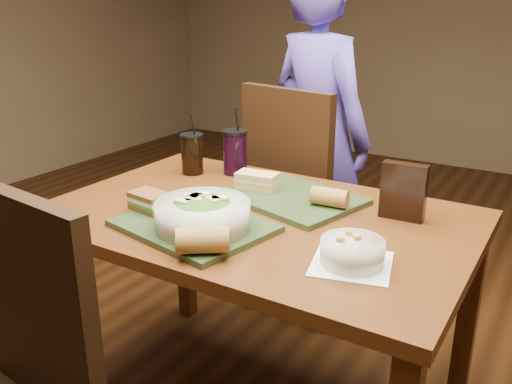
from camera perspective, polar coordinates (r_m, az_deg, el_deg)
dining_table at (r=1.71m, az=0.00°, el=-5.06°), size 1.30×0.85×0.75m
chair_far at (r=2.38m, az=4.30°, el=0.01°), size 0.54×0.54×1.05m
diner at (r=2.56m, az=6.65°, el=5.83°), size 0.66×0.54×1.55m
tray_near at (r=1.57m, az=-6.58°, el=-3.55°), size 0.47×0.39×0.02m
tray_far at (r=1.79m, az=3.80°, el=-0.61°), size 0.49×0.42×0.02m
salad_bowl at (r=1.52m, az=-5.64°, el=-2.21°), size 0.27×0.27×0.09m
soup_bowl at (r=1.37m, az=10.10°, el=-6.19°), size 0.23×0.23×0.08m
sandwich_near at (r=1.68m, az=-11.14°, el=-0.94°), size 0.13×0.10×0.06m
sandwich_far at (r=1.84m, az=0.12°, el=1.21°), size 0.15×0.09×0.06m
baguette_near at (r=1.38m, az=-5.63°, el=-5.10°), size 0.15×0.13×0.07m
baguette_far at (r=1.70m, az=7.75°, el=-0.54°), size 0.12×0.07×0.06m
cup_cola at (r=2.07m, az=-6.74°, el=4.04°), size 0.09×0.09×0.24m
cup_berry at (r=2.05m, az=-2.22°, el=4.26°), size 0.10×0.10×0.26m
chip_bag at (r=1.67m, az=15.26°, el=0.05°), size 0.13×0.05×0.17m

